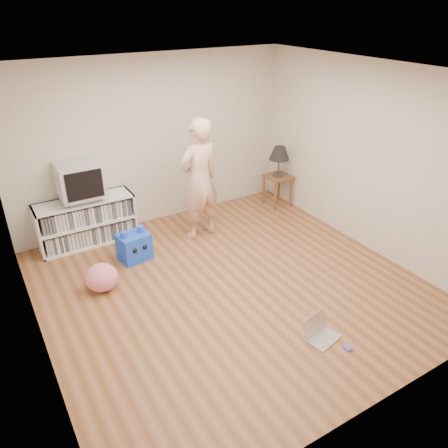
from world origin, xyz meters
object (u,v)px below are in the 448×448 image
dvd_deck (83,198)px  side_table (278,183)px  table_lamp (279,154)px  crt_tv (80,179)px  laptop (319,331)px  person (199,180)px  media_unit (86,221)px  plush_blue (134,246)px  plush_pink (102,277)px

dvd_deck → side_table: dvd_deck is taller
dvd_deck → table_lamp: (3.22, -0.37, 0.21)m
side_table → dvd_deck: bearing=173.5°
crt_tv → laptop: 3.80m
side_table → person: (-1.68, -0.27, 0.50)m
media_unit → person: (1.55, -0.66, 0.57)m
dvd_deck → plush_blue: dvd_deck is taller
media_unit → person: size_ratio=0.76×
media_unit → laptop: bearing=-64.9°
dvd_deck → laptop: 3.74m
dvd_deck → table_lamp: 3.25m
plush_pink → crt_tv: bearing=81.7°
side_table → laptop: side_table is taller
crt_tv → laptop: size_ratio=1.47×
plush_pink → person: bearing=19.7°
person → plush_blue: 1.34m
dvd_deck → plush_blue: 1.05m
table_lamp → dvd_deck: bearing=173.5°
plush_blue → dvd_deck: bearing=109.8°
table_lamp → laptop: (-1.66, -2.96, -0.87)m
media_unit → plush_blue: media_unit is taller
crt_tv → table_lamp: 3.25m
person → plush_blue: bearing=-1.3°
side_table → laptop: bearing=-119.2°
plush_pink → table_lamp: bearing=14.7°
media_unit → crt_tv: 0.67m
table_lamp → laptop: size_ratio=1.27×
person → laptop: size_ratio=4.50×
side_table → laptop: size_ratio=1.35×
plush_blue → media_unit: bearing=109.4°
media_unit → plush_pink: 1.31m
dvd_deck → side_table: bearing=-6.5°
crt_tv → media_unit: bearing=90.0°
person → plush_pink: bearing=10.8°
table_lamp → plush_pink: bearing=-165.3°
side_table → person: bearing=-170.7°
person → plush_blue: (-1.12, -0.15, -0.71)m
side_table → table_lamp: (0.00, 0.00, 0.53)m
crt_tv → person: (1.55, -0.64, -0.10)m
crt_tv → plush_pink: 1.53m
dvd_deck → laptop: (1.57, -3.33, -0.67)m
dvd_deck → crt_tv: bearing=-90.0°
media_unit → dvd_deck: dvd_deck is taller
dvd_deck → laptop: size_ratio=1.11×
table_lamp → plush_blue: bearing=-171.4°
table_lamp → plush_blue: (-2.80, -0.42, -0.74)m
laptop → plush_blue: (-1.14, 2.53, 0.13)m
crt_tv → plush_pink: crt_tv is taller
table_lamp → plush_blue: table_lamp is taller
dvd_deck → media_unit: bearing=90.0°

